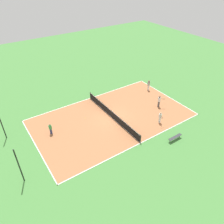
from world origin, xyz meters
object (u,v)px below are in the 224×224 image
object	(u,v)px
player_far_white	(160,117)
tennis_net	(112,114)
bench	(175,137)
tennis_ball_right_alley	(86,118)
fence_post_back_right	(2,124)
player_far_green	(50,128)
tennis_ball_near_net	(117,127)
tennis_ball_left_sideline	(131,140)
fence_post_back_left	(19,166)
tennis_ball_midcourt	(140,137)
player_near_white	(159,101)
player_baseline_gray	(149,85)

from	to	relation	value
player_far_white	tennis_net	bearing A→B (deg)	-106.58
bench	tennis_ball_right_alley	distance (m)	11.49
fence_post_back_right	player_far_green	bearing A→B (deg)	-115.95
tennis_net	player_far_green	world-z (taller)	player_far_green
tennis_ball_right_alley	tennis_net	bearing A→B (deg)	-121.44
player_far_green	fence_post_back_right	distance (m)	5.28
player_far_green	tennis_ball_near_net	xyz separation A→B (m)	(-3.41, -7.15, -0.78)
tennis_net	tennis_ball_right_alley	size ratio (longest dim) A/B	170.77
tennis_ball_left_sideline	fence_post_back_left	xyz separation A→B (m)	(1.23, 11.77, 1.97)
tennis_ball_left_sideline	tennis_ball_near_net	xyz separation A→B (m)	(2.83, -0.01, 0.00)
tennis_ball_midcourt	player_near_white	bearing A→B (deg)	-61.20
tennis_ball_midcourt	player_far_white	bearing A→B (deg)	-78.98
tennis_net	player_baseline_gray	world-z (taller)	player_baseline_gray
tennis_net	tennis_ball_midcourt	bearing A→B (deg)	-174.23
player_far_green	tennis_ball_right_alley	distance (m)	4.93
player_far_white	tennis_ball_right_alley	size ratio (longest dim) A/B	23.24
tennis_net	player_baseline_gray	distance (m)	9.29
player_near_white	player_baseline_gray	xyz separation A→B (m)	(4.37, -1.95, -0.02)
fence_post_back_left	player_far_white	bearing A→B (deg)	-92.16
player_far_green	tennis_ball_near_net	distance (m)	7.96
player_far_green	fence_post_back_right	world-z (taller)	fence_post_back_right
tennis_ball_midcourt	fence_post_back_left	bearing A→B (deg)	83.86
player_baseline_gray	tennis_ball_right_alley	xyz separation A→B (m)	(-1.03, 11.79, -0.95)
player_baseline_gray	player_far_green	bearing A→B (deg)	-31.28
tennis_ball_left_sideline	tennis_ball_midcourt	bearing A→B (deg)	-98.13
tennis_ball_left_sideline	tennis_ball_right_alley	bearing A→B (deg)	18.99
player_far_green	player_baseline_gray	bearing A→B (deg)	-159.21
tennis_ball_left_sideline	fence_post_back_right	size ratio (longest dim) A/B	0.02
fence_post_back_left	player_baseline_gray	bearing A→B (deg)	-73.07
player_far_white	fence_post_back_right	bearing A→B (deg)	-87.59
player_far_green	fence_post_back_left	size ratio (longest dim) A/B	0.36
tennis_net	player_far_white	xyz separation A→B (m)	(-4.27, -4.40, 0.36)
player_far_green	tennis_ball_left_sideline	world-z (taller)	player_far_green
tennis_ball_left_sideline	player_far_green	bearing A→B (deg)	48.88
bench	tennis_ball_left_sideline	world-z (taller)	bench
player_far_white	fence_post_back_left	bearing A→B (deg)	-64.62
tennis_ball_left_sideline	tennis_ball_right_alley	distance (m)	7.05
tennis_ball_near_net	tennis_ball_right_alley	size ratio (longest dim) A/B	1.00
tennis_ball_right_alley	fence_post_back_right	distance (m)	9.85
tennis_ball_near_net	fence_post_back_left	world-z (taller)	fence_post_back_left
tennis_ball_near_net	tennis_ball_right_alley	world-z (taller)	same
fence_post_back_right	fence_post_back_left	bearing A→B (deg)	180.00
fence_post_back_left	tennis_ball_left_sideline	bearing A→B (deg)	-95.94
tennis_ball_midcourt	tennis_ball_near_net	bearing A→B (deg)	21.27
player_far_green	fence_post_back_left	xyz separation A→B (m)	(-5.01, 4.63, 1.19)
tennis_ball_right_alley	player_far_green	bearing A→B (deg)	95.06
tennis_ball_right_alley	fence_post_back_left	xyz separation A→B (m)	(-5.44, 9.48, 1.97)
bench	fence_post_back_left	bearing A→B (deg)	-13.96
player_near_white	tennis_ball_near_net	world-z (taller)	player_near_white
player_baseline_gray	fence_post_back_right	bearing A→B (deg)	-38.42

